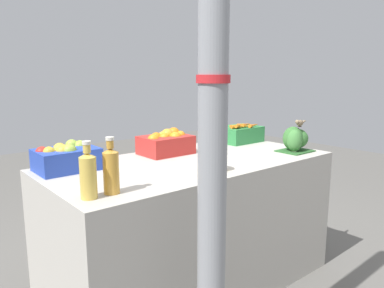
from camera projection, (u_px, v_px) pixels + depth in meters
The scene contains 11 objects.
ground_plane at pixel (192, 283), 2.41m from camera, with size 10.00×10.00×0.00m, color #605E59.
market_table at pixel (192, 224), 2.33m from camera, with size 1.74×0.84×0.81m, color #B7B2A8.
support_pole at pixel (213, 111), 1.36m from camera, with size 0.12×0.12×2.38m.
apple_crate at pixel (66, 157), 2.02m from camera, with size 0.32×0.24×0.15m.
orange_crate at pixel (166, 142), 2.43m from camera, with size 0.32×0.24×0.16m.
carrot_crate at pixel (239, 134), 2.85m from camera, with size 0.32×0.24×0.15m.
broccoli_pile at pixel (295, 139), 2.50m from camera, with size 0.22×0.18×0.17m.
juice_bottle_golden at pixel (88, 174), 1.55m from camera, with size 0.07×0.07×0.24m.
juice_bottle_amber at pixel (111, 170), 1.61m from camera, with size 0.07×0.07×0.25m.
pickle_jar at pixel (214, 161), 2.00m from camera, with size 0.12×0.12×0.11m.
sparrow_bird at pixel (300, 123), 2.46m from camera, with size 0.14×0.05×0.05m.
Camera 1 is at (-1.40, -1.69, 1.32)m, focal length 35.00 mm.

